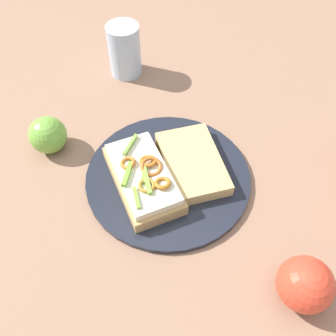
{
  "coord_description": "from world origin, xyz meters",
  "views": [
    {
      "loc": [
        0.31,
        0.21,
        0.52
      ],
      "look_at": [
        0.0,
        0.0,
        0.03
      ],
      "focal_mm": 39.25,
      "sensor_mm": 36.0,
      "label": 1
    }
  ],
  "objects": [
    {
      "name": "sandwich",
      "position": [
        0.04,
        -0.02,
        0.03
      ],
      "size": [
        0.17,
        0.19,
        0.05
      ],
      "rotation": [
        0.0,
        0.0,
        4.14
      ],
      "color": "tan",
      "rests_on": "plate"
    },
    {
      "name": "apple_3",
      "position": [
        0.06,
        0.27,
        0.04
      ],
      "size": [
        0.11,
        0.11,
        0.08
      ],
      "primitive_type": "sphere",
      "rotation": [
        0.0,
        0.0,
        4.09
      ],
      "color": "red",
      "rests_on": "ground_plane"
    },
    {
      "name": "ground_plane",
      "position": [
        0.0,
        0.0,
        0.0
      ],
      "size": [
        2.0,
        2.0,
        0.0
      ],
      "primitive_type": "plane",
      "color": "#916A51",
      "rests_on": "ground"
    },
    {
      "name": "drinking_glass",
      "position": [
        -0.19,
        -0.24,
        0.06
      ],
      "size": [
        0.07,
        0.07,
        0.11
      ],
      "primitive_type": "cylinder",
      "color": "silver",
      "rests_on": "ground_plane"
    },
    {
      "name": "plate",
      "position": [
        0.0,
        0.0,
        0.01
      ],
      "size": [
        0.29,
        0.29,
        0.01
      ],
      "primitive_type": "cylinder",
      "color": "#1E222D",
      "rests_on": "ground_plane"
    },
    {
      "name": "apple_2",
      "position": [
        0.06,
        -0.22,
        0.03
      ],
      "size": [
        0.1,
        0.1,
        0.07
      ],
      "primitive_type": "sphere",
      "rotation": [
        0.0,
        0.0,
        4.06
      ],
      "color": "#71AC3C",
      "rests_on": "ground_plane"
    },
    {
      "name": "bread_slice_side",
      "position": [
        -0.04,
        0.02,
        0.02
      ],
      "size": [
        0.17,
        0.18,
        0.02
      ],
      "primitive_type": "cube",
      "rotation": [
        0.0,
        0.0,
        4.0
      ],
      "color": "tan",
      "rests_on": "plate"
    }
  ]
}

